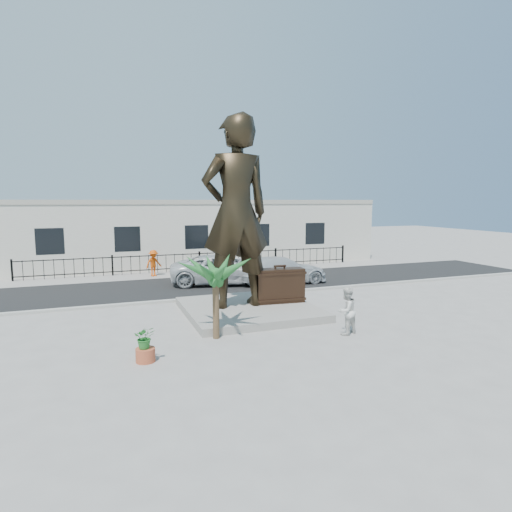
% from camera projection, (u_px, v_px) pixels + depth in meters
% --- Properties ---
extents(ground, '(100.00, 100.00, 0.00)m').
position_uv_depth(ground, '(274.00, 321.00, 16.60)').
color(ground, '#9E9991').
rests_on(ground, ground).
extents(street, '(40.00, 7.00, 0.01)m').
position_uv_depth(street, '(219.00, 284.00, 24.03)').
color(street, black).
rests_on(street, ground).
extents(curb, '(40.00, 0.25, 0.12)m').
position_uv_depth(curb, '(238.00, 295.00, 20.77)').
color(curb, '#A5A399').
rests_on(curb, ground).
extents(far_sidewalk, '(40.00, 2.50, 0.02)m').
position_uv_depth(far_sidewalk, '(202.00, 272.00, 27.75)').
color(far_sidewalk, '#9E9991').
rests_on(far_sidewalk, ground).
extents(plinth, '(5.20, 5.20, 0.30)m').
position_uv_depth(plinth, '(249.00, 309.00, 17.80)').
color(plinth, gray).
rests_on(plinth, ground).
extents(fence, '(22.00, 0.10, 1.20)m').
position_uv_depth(fence, '(199.00, 262.00, 28.42)').
color(fence, black).
rests_on(fence, ground).
extents(building, '(28.00, 7.00, 4.40)m').
position_uv_depth(building, '(187.00, 233.00, 32.12)').
color(building, silver).
rests_on(building, ground).
extents(statue, '(2.91, 1.98, 7.73)m').
position_uv_depth(statue, '(236.00, 212.00, 17.24)').
color(statue, black).
rests_on(statue, plinth).
extents(suitcase, '(2.13, 0.83, 1.46)m').
position_uv_depth(suitcase, '(280.00, 286.00, 18.27)').
color(suitcase, black).
rests_on(suitcase, plinth).
extents(tourist, '(0.99, 0.88, 1.68)m').
position_uv_depth(tourist, '(346.00, 311.00, 14.84)').
color(tourist, silver).
rests_on(tourist, ground).
extents(car_white, '(6.30, 4.07, 1.61)m').
position_uv_depth(car_white, '(223.00, 269.00, 23.93)').
color(car_white, silver).
rests_on(car_white, street).
extents(car_silver, '(5.14, 2.14, 1.48)m').
position_uv_depth(car_silver, '(282.00, 270.00, 24.11)').
color(car_silver, silver).
rests_on(car_silver, street).
extents(worker, '(1.20, 0.99, 1.62)m').
position_uv_depth(worker, '(154.00, 263.00, 26.20)').
color(worker, '#DE4F0B').
rests_on(worker, far_sidewalk).
extents(palm_tree, '(1.80, 1.80, 3.20)m').
position_uv_depth(palm_tree, '(216.00, 338.00, 14.50)').
color(palm_tree, '#1F5724').
rests_on(palm_tree, ground).
extents(planter, '(0.56, 0.56, 0.40)m').
position_uv_depth(planter, '(145.00, 355.00, 12.36)').
color(planter, '#AF4D2E').
rests_on(planter, ground).
extents(shrub, '(0.62, 0.55, 0.66)m').
position_uv_depth(shrub, '(145.00, 337.00, 12.29)').
color(shrub, '#246F27').
rests_on(shrub, planter).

